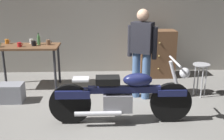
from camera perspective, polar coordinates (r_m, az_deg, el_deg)
name	(u,v)px	position (r m, az deg, el deg)	size (l,w,h in m)	color
ground_plane	(111,123)	(4.27, -0.23, -11.15)	(12.00, 12.00, 0.00)	gray
back_wall	(106,9)	(6.58, -1.19, 12.91)	(8.00, 0.12, 3.10)	gray
workbench	(27,51)	(5.76, -17.61, 3.88)	(1.30, 0.64, 0.90)	brown
motorcycle	(122,96)	(4.10, 2.15, -5.45)	(2.19, 0.60, 1.00)	black
person_standing	(142,50)	(4.96, 6.36, 4.17)	(0.51, 0.38, 1.67)	#4B6A98
shop_stool	(201,71)	(5.39, 18.38, -0.24)	(0.32, 0.32, 0.64)	#B2B2B7
wooden_dresser	(157,54)	(6.37, 9.56, 3.44)	(0.80, 0.47, 1.10)	brown
storage_bin	(11,93)	(5.29, -20.63, -4.56)	(0.44, 0.32, 0.34)	gray
mug_black_matte	(34,43)	(5.66, -16.29, 5.46)	(0.12, 0.09, 0.10)	black
mug_white_ceramic	(31,41)	(5.91, -16.74, 5.87)	(0.11, 0.07, 0.10)	white
mug_orange_travel	(7,41)	(6.06, -21.42, 5.66)	(0.11, 0.08, 0.10)	orange
mug_brown_stoneware	(48,42)	(5.68, -13.41, 5.74)	(0.12, 0.08, 0.11)	brown
mug_red_diner	(19,45)	(5.64, -19.07, 5.12)	(0.11, 0.08, 0.09)	red
bottle	(39,40)	(5.75, -15.31, 6.17)	(0.06, 0.06, 0.24)	#4C8C4C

